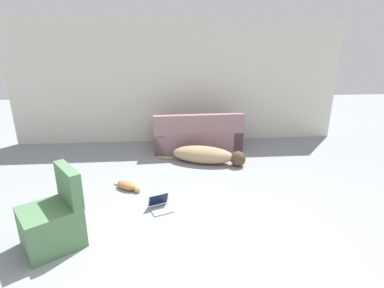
{
  "coord_description": "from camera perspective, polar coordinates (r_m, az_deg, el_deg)",
  "views": [
    {
      "loc": [
        -0.28,
        -2.62,
        2.2
      ],
      "look_at": [
        0.14,
        2.24,
        0.54
      ],
      "focal_mm": 28.0,
      "sensor_mm": 36.0,
      "label": 1
    }
  ],
  "objects": [
    {
      "name": "dog",
      "position": [
        5.72,
        2.8,
        -2.13
      ],
      "size": [
        1.67,
        0.81,
        0.32
      ],
      "rotation": [
        0.0,
        0.0,
        5.95
      ],
      "color": "#A38460",
      "rests_on": "ground_plane"
    },
    {
      "name": "side_chair",
      "position": [
        3.8,
        -24.78,
        -13.08
      ],
      "size": [
        0.81,
        0.8,
        0.9
      ],
      "rotation": [
        0.0,
        0.0,
        5.32
      ],
      "color": "#4C754C",
      "rests_on": "ground_plane"
    },
    {
      "name": "couch",
      "position": [
        6.47,
        0.91,
        1.45
      ],
      "size": [
        1.88,
        0.95,
        0.83
      ],
      "rotation": [
        0.0,
        0.0,
        3.19
      ],
      "color": "gray",
      "rests_on": "ground_plane"
    },
    {
      "name": "cat",
      "position": [
        4.86,
        -12.12,
        -7.71
      ],
      "size": [
        0.47,
        0.39,
        0.14
      ],
      "rotation": [
        0.0,
        0.0,
        5.63
      ],
      "color": "#BC7A47",
      "rests_on": "ground_plane"
    },
    {
      "name": "laptop_open",
      "position": [
        4.27,
        -6.14,
        -11.29
      ],
      "size": [
        0.37,
        0.38,
        0.21
      ],
      "rotation": [
        0.0,
        0.0,
        0.37
      ],
      "color": "gray",
      "rests_on": "ground_plane"
    },
    {
      "name": "wall_back",
      "position": [
        6.83,
        -2.61,
        11.38
      ],
      "size": [
        7.32,
        0.06,
        2.64
      ],
      "color": "beige",
      "rests_on": "ground_plane"
    },
    {
      "name": "ground_plane",
      "position": [
        3.43,
        0.94,
        -21.06
      ],
      "size": [
        20.0,
        20.0,
        0.0
      ],
      "primitive_type": "plane",
      "color": "gray"
    }
  ]
}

